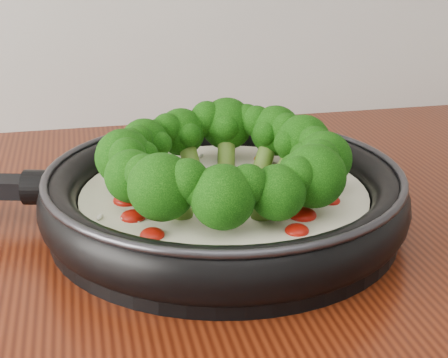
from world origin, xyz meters
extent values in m
cylinder|color=black|center=(-0.14, 1.12, 0.91)|extent=(0.42, 0.42, 0.01)
torus|color=black|center=(-0.14, 1.12, 0.93)|extent=(0.44, 0.44, 0.04)
torus|color=#2D2D33|center=(-0.14, 1.12, 0.96)|extent=(0.43, 0.43, 0.01)
cylinder|color=black|center=(-0.31, 1.16, 0.94)|extent=(0.04, 0.04, 0.04)
cylinder|color=white|center=(-0.14, 1.12, 0.93)|extent=(0.34, 0.34, 0.02)
ellipsoid|color=#A71008|center=(-0.23, 1.07, 0.94)|extent=(0.03, 0.03, 0.01)
ellipsoid|color=#A71008|center=(-0.10, 1.02, 0.94)|extent=(0.03, 0.03, 0.01)
ellipsoid|color=orange|center=(-0.07, 1.20, 0.94)|extent=(0.02, 0.02, 0.01)
ellipsoid|color=#A71008|center=(-0.12, 1.16, 0.94)|extent=(0.03, 0.03, 0.01)
ellipsoid|color=#A71008|center=(-0.07, 1.09, 0.94)|extent=(0.02, 0.02, 0.01)
ellipsoid|color=orange|center=(-0.08, 1.10, 0.94)|extent=(0.03, 0.03, 0.01)
ellipsoid|color=#A71008|center=(-0.04, 1.07, 0.94)|extent=(0.03, 0.03, 0.01)
ellipsoid|color=#A71008|center=(-0.05, 1.13, 0.94)|extent=(0.02, 0.02, 0.01)
ellipsoid|color=orange|center=(-0.05, 1.17, 0.94)|extent=(0.03, 0.03, 0.01)
ellipsoid|color=#A71008|center=(-0.08, 1.05, 0.94)|extent=(0.03, 0.03, 0.01)
ellipsoid|color=#A71008|center=(-0.13, 1.13, 0.94)|extent=(0.03, 0.03, 0.01)
ellipsoid|color=orange|center=(-0.18, 1.14, 0.94)|extent=(0.02, 0.02, 0.01)
ellipsoid|color=#A71008|center=(-0.22, 1.03, 0.94)|extent=(0.03, 0.03, 0.01)
ellipsoid|color=#A71008|center=(-0.23, 1.11, 0.94)|extent=(0.03, 0.03, 0.01)
ellipsoid|color=orange|center=(-0.23, 1.17, 0.94)|extent=(0.02, 0.02, 0.01)
ellipsoid|color=#A71008|center=(-0.08, 1.06, 0.94)|extent=(0.03, 0.03, 0.01)
ellipsoid|color=white|center=(-0.21, 1.13, 0.94)|extent=(0.01, 0.01, 0.00)
ellipsoid|color=white|center=(-0.08, 1.10, 0.94)|extent=(0.01, 0.01, 0.00)
ellipsoid|color=white|center=(-0.23, 1.11, 0.94)|extent=(0.01, 0.01, 0.00)
ellipsoid|color=white|center=(-0.26, 1.08, 0.94)|extent=(0.01, 0.01, 0.00)
ellipsoid|color=white|center=(-0.15, 1.11, 0.94)|extent=(0.01, 0.01, 0.00)
ellipsoid|color=white|center=(-0.09, 1.05, 0.94)|extent=(0.01, 0.01, 0.00)
ellipsoid|color=white|center=(-0.15, 1.12, 0.94)|extent=(0.01, 0.01, 0.00)
ellipsoid|color=white|center=(-0.21, 1.21, 0.94)|extent=(0.01, 0.01, 0.00)
ellipsoid|color=white|center=(-0.18, 1.11, 0.94)|extent=(0.01, 0.01, 0.00)
ellipsoid|color=white|center=(-0.09, 1.09, 0.94)|extent=(0.01, 0.01, 0.00)
ellipsoid|color=white|center=(-0.23, 1.07, 0.94)|extent=(0.01, 0.01, 0.00)
ellipsoid|color=white|center=(-0.14, 1.22, 0.94)|extent=(0.01, 0.01, 0.00)
ellipsoid|color=white|center=(-0.07, 1.18, 0.94)|extent=(0.01, 0.01, 0.00)
ellipsoid|color=white|center=(-0.16, 1.09, 0.94)|extent=(0.01, 0.01, 0.00)
ellipsoid|color=white|center=(-0.13, 1.10, 0.94)|extent=(0.01, 0.01, 0.00)
ellipsoid|color=white|center=(-0.09, 1.13, 0.94)|extent=(0.01, 0.01, 0.00)
ellipsoid|color=white|center=(-0.15, 1.14, 0.94)|extent=(0.01, 0.01, 0.00)
ellipsoid|color=white|center=(-0.05, 1.20, 0.94)|extent=(0.01, 0.01, 0.00)
ellipsoid|color=white|center=(-0.06, 1.15, 0.94)|extent=(0.01, 0.01, 0.00)
ellipsoid|color=white|center=(-0.24, 1.07, 0.94)|extent=(0.01, 0.01, 0.00)
ellipsoid|color=white|center=(-0.08, 1.21, 0.94)|extent=(0.01, 0.01, 0.00)
ellipsoid|color=white|center=(-0.12, 1.18, 0.94)|extent=(0.01, 0.01, 0.00)
ellipsoid|color=white|center=(-0.12, 1.07, 0.94)|extent=(0.01, 0.01, 0.00)
ellipsoid|color=white|center=(-0.16, 1.14, 0.94)|extent=(0.01, 0.01, 0.00)
ellipsoid|color=white|center=(-0.10, 1.24, 0.94)|extent=(0.01, 0.01, 0.00)
cylinder|color=olive|center=(-0.06, 1.10, 0.95)|extent=(0.04, 0.03, 0.04)
sphere|color=black|center=(-0.04, 1.09, 0.97)|extent=(0.07, 0.07, 0.05)
sphere|color=black|center=(-0.04, 1.12, 0.98)|extent=(0.04, 0.04, 0.03)
sphere|color=black|center=(-0.05, 1.08, 0.98)|extent=(0.04, 0.04, 0.03)
sphere|color=black|center=(-0.06, 1.10, 0.97)|extent=(0.03, 0.03, 0.03)
cylinder|color=olive|center=(-0.06, 1.14, 0.95)|extent=(0.04, 0.03, 0.04)
sphere|color=black|center=(-0.05, 1.15, 0.97)|extent=(0.07, 0.07, 0.06)
sphere|color=black|center=(-0.06, 1.17, 0.98)|extent=(0.04, 0.04, 0.04)
sphere|color=black|center=(-0.04, 1.13, 0.98)|extent=(0.04, 0.04, 0.03)
sphere|color=black|center=(-0.06, 1.14, 0.97)|extent=(0.04, 0.04, 0.03)
cylinder|color=olive|center=(-0.08, 1.17, 0.95)|extent=(0.04, 0.04, 0.04)
sphere|color=black|center=(-0.06, 1.18, 0.97)|extent=(0.07, 0.07, 0.05)
sphere|color=black|center=(-0.08, 1.20, 0.98)|extent=(0.04, 0.04, 0.03)
sphere|color=black|center=(-0.05, 1.17, 0.98)|extent=(0.04, 0.04, 0.03)
sphere|color=black|center=(-0.08, 1.17, 0.98)|extent=(0.03, 0.03, 0.03)
cylinder|color=olive|center=(-0.12, 1.20, 0.95)|extent=(0.03, 0.04, 0.04)
sphere|color=black|center=(-0.11, 1.21, 0.98)|extent=(0.07, 0.07, 0.06)
sphere|color=black|center=(-0.13, 1.21, 0.99)|extent=(0.04, 0.04, 0.04)
sphere|color=black|center=(-0.09, 1.20, 0.98)|extent=(0.04, 0.04, 0.03)
sphere|color=black|center=(-0.12, 1.20, 0.98)|extent=(0.04, 0.04, 0.03)
cylinder|color=olive|center=(-0.16, 1.19, 0.95)|extent=(0.03, 0.04, 0.04)
sphere|color=black|center=(-0.16, 1.21, 0.97)|extent=(0.06, 0.06, 0.05)
sphere|color=black|center=(-0.18, 1.20, 0.98)|extent=(0.04, 0.04, 0.03)
sphere|color=black|center=(-0.14, 1.21, 0.98)|extent=(0.04, 0.04, 0.03)
sphere|color=black|center=(-0.16, 1.19, 0.97)|extent=(0.03, 0.03, 0.03)
cylinder|color=olive|center=(-0.19, 1.17, 0.95)|extent=(0.04, 0.04, 0.04)
sphere|color=black|center=(-0.21, 1.18, 0.97)|extent=(0.06, 0.06, 0.05)
sphere|color=black|center=(-0.21, 1.17, 0.98)|extent=(0.04, 0.04, 0.03)
sphere|color=black|center=(-0.19, 1.19, 0.98)|extent=(0.04, 0.04, 0.03)
sphere|color=black|center=(-0.19, 1.17, 0.97)|extent=(0.03, 0.03, 0.03)
cylinder|color=olive|center=(-0.21, 1.13, 0.95)|extent=(0.04, 0.03, 0.04)
sphere|color=black|center=(-0.23, 1.14, 0.97)|extent=(0.07, 0.07, 0.06)
sphere|color=black|center=(-0.23, 1.12, 0.98)|extent=(0.04, 0.04, 0.03)
sphere|color=black|center=(-0.22, 1.16, 0.98)|extent=(0.04, 0.04, 0.03)
sphere|color=black|center=(-0.21, 1.13, 0.97)|extent=(0.03, 0.03, 0.03)
cylinder|color=olive|center=(-0.21, 1.10, 0.95)|extent=(0.04, 0.03, 0.04)
sphere|color=black|center=(-0.23, 1.09, 0.97)|extent=(0.06, 0.06, 0.05)
sphere|color=black|center=(-0.22, 1.08, 0.98)|extent=(0.04, 0.04, 0.03)
sphere|color=black|center=(-0.23, 1.11, 0.98)|extent=(0.03, 0.03, 0.03)
sphere|color=black|center=(-0.21, 1.10, 0.97)|extent=(0.03, 0.03, 0.02)
cylinder|color=olive|center=(-0.19, 1.06, 0.95)|extent=(0.04, 0.04, 0.04)
sphere|color=black|center=(-0.21, 1.05, 0.98)|extent=(0.07, 0.07, 0.06)
sphere|color=black|center=(-0.19, 1.04, 0.98)|extent=(0.04, 0.04, 0.04)
sphere|color=black|center=(-0.22, 1.07, 0.98)|extent=(0.04, 0.04, 0.03)
sphere|color=black|center=(-0.19, 1.06, 0.98)|extent=(0.04, 0.04, 0.03)
cylinder|color=olive|center=(-0.15, 1.04, 0.95)|extent=(0.03, 0.04, 0.04)
sphere|color=black|center=(-0.16, 1.03, 0.97)|extent=(0.07, 0.07, 0.06)
sphere|color=black|center=(-0.14, 1.03, 0.98)|extent=(0.04, 0.04, 0.03)
sphere|color=black|center=(-0.18, 1.03, 0.98)|extent=(0.04, 0.04, 0.03)
sphere|color=black|center=(-0.15, 1.04, 0.97)|extent=(0.03, 0.03, 0.03)
cylinder|color=olive|center=(-0.12, 1.04, 0.95)|extent=(0.03, 0.04, 0.04)
sphere|color=black|center=(-0.11, 1.03, 0.97)|extent=(0.06, 0.06, 0.05)
sphere|color=black|center=(-0.09, 1.04, 0.98)|extent=(0.04, 0.04, 0.03)
sphere|color=black|center=(-0.13, 1.03, 0.98)|extent=(0.03, 0.03, 0.03)
sphere|color=black|center=(-0.12, 1.05, 0.97)|extent=(0.03, 0.03, 0.02)
cylinder|color=olive|center=(-0.08, 1.06, 0.95)|extent=(0.04, 0.04, 0.04)
sphere|color=black|center=(-0.07, 1.04, 0.98)|extent=(0.07, 0.07, 0.06)
sphere|color=black|center=(-0.06, 1.06, 0.98)|extent=(0.04, 0.04, 0.04)
sphere|color=black|center=(-0.09, 1.03, 0.98)|extent=(0.04, 0.04, 0.03)
sphere|color=black|center=(-0.08, 1.06, 0.98)|extent=(0.03, 0.03, 0.03)
camera|label=1|loc=(-0.27, 0.53, 1.19)|focal=53.27mm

